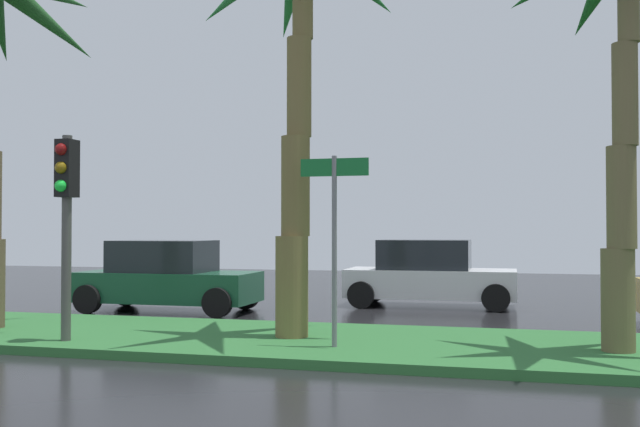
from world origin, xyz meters
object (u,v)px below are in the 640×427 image
(street_name_sign, at_px, (334,224))
(car_in_traffic_second, at_px, (429,274))
(palm_tree_centre_left, at_px, (302,10))
(car_in_traffic_leading, at_px, (167,277))
(traffic_signal_median_left, at_px, (66,199))

(street_name_sign, relative_size, car_in_traffic_second, 0.70)
(palm_tree_centre_left, bearing_deg, car_in_traffic_leading, 138.77)
(palm_tree_centre_left, height_order, car_in_traffic_second, palm_tree_centre_left)
(palm_tree_centre_left, xyz_separation_m, street_name_sign, (0.82, -0.98, -3.74))
(palm_tree_centre_left, xyz_separation_m, traffic_signal_median_left, (-3.63, -1.51, -3.33))
(traffic_signal_median_left, bearing_deg, palm_tree_centre_left, 22.63)
(street_name_sign, distance_m, car_in_traffic_leading, 7.46)
(palm_tree_centre_left, distance_m, car_in_traffic_second, 8.50)
(palm_tree_centre_left, relative_size, street_name_sign, 2.48)
(street_name_sign, bearing_deg, car_in_traffic_second, 85.17)
(traffic_signal_median_left, xyz_separation_m, car_in_traffic_second, (5.11, 8.23, -1.67))
(palm_tree_centre_left, height_order, street_name_sign, palm_tree_centre_left)
(car_in_traffic_second, bearing_deg, traffic_signal_median_left, -121.80)
(palm_tree_centre_left, xyz_separation_m, car_in_traffic_leading, (-4.57, 4.01, -5.00))
(traffic_signal_median_left, height_order, car_in_traffic_leading, traffic_signal_median_left)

